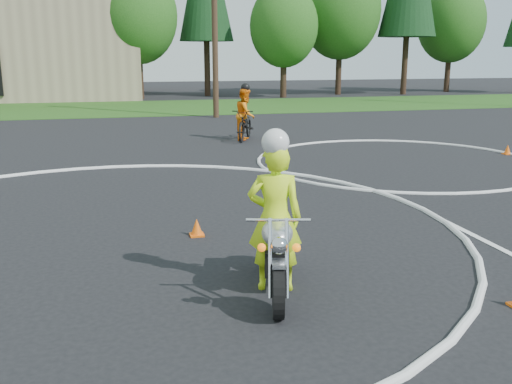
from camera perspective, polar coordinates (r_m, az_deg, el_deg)
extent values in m
plane|color=black|center=(7.40, -14.17, -10.87)|extent=(120.00, 120.00, 0.00)
cube|color=#1E4714|center=(33.89, -14.24, 8.10)|extent=(120.00, 10.00, 0.02)
torus|color=silver|center=(10.21, -14.20, -3.95)|extent=(12.12, 12.12, 0.12)
torus|color=silver|center=(16.97, 13.89, 3.00)|extent=(8.10, 8.10, 0.10)
cylinder|color=black|center=(6.74, 2.25, -9.89)|extent=(0.29, 0.67, 0.65)
cylinder|color=black|center=(8.16, 1.90, -5.62)|extent=(0.29, 0.67, 0.65)
cube|color=black|center=(7.46, 2.05, -6.62)|extent=(0.44, 0.66, 0.33)
ellipsoid|color=silver|center=(7.12, 2.13, -4.09)|extent=(0.55, 0.77, 0.31)
cube|color=black|center=(7.65, 2.01, -3.17)|extent=(0.44, 0.70, 0.11)
cylinder|color=white|center=(6.68, 1.41, -6.59)|extent=(0.14, 0.39, 0.88)
cylinder|color=white|center=(6.68, 3.10, -6.58)|extent=(0.14, 0.39, 0.88)
cube|color=silver|center=(6.59, 2.29, -7.18)|extent=(0.21, 0.27, 0.05)
cylinder|color=white|center=(6.73, 2.24, -2.82)|extent=(0.75, 0.23, 0.04)
sphere|color=silver|center=(6.42, 2.33, -5.36)|extent=(0.20, 0.20, 0.20)
sphere|color=#D95B0A|center=(6.45, 0.57, -5.58)|extent=(0.10, 0.10, 0.10)
sphere|color=orange|center=(6.46, 4.07, -5.57)|extent=(0.10, 0.10, 0.10)
cylinder|color=silver|center=(7.91, 3.22, -6.26)|extent=(0.30, 0.87, 0.09)
imported|color=#D3FC1A|center=(7.33, 1.89, -2.62)|extent=(0.80, 0.62, 1.93)
sphere|color=silver|center=(7.07, 1.96, 4.99)|extent=(0.35, 0.35, 0.35)
imported|color=black|center=(20.68, -1.05, 6.76)|extent=(1.51, 2.23, 1.11)
imported|color=orange|center=(20.64, -1.06, 7.78)|extent=(1.00, 1.10, 1.85)
sphere|color=black|center=(20.56, -1.07, 10.41)|extent=(0.32, 0.32, 0.32)
cone|color=#FB5F0D|center=(9.76, -5.95, -3.52)|extent=(0.22, 0.22, 0.30)
cube|color=#FB5F0D|center=(9.81, -5.93, -4.28)|extent=(0.24, 0.24, 0.03)
cone|color=#FB5F0D|center=(19.32, 23.85, 3.91)|extent=(0.22, 0.22, 0.30)
cube|color=#FB5F0D|center=(19.34, 23.81, 3.52)|extent=(0.24, 0.24, 0.03)
cylinder|color=#382619|center=(40.82, -11.52, 11.37)|extent=(0.44, 0.44, 3.24)
ellipsoid|color=#1E5116|center=(40.88, -11.79, 16.92)|extent=(5.40, 5.40, 6.48)
cylinder|color=#382619|center=(43.31, -4.90, 12.18)|extent=(0.44, 0.44, 3.96)
cylinder|color=#382619|center=(41.51, 2.76, 11.40)|extent=(0.44, 0.44, 2.88)
ellipsoid|color=#1E5116|center=(41.52, 2.81, 16.26)|extent=(4.80, 4.80, 5.76)
cylinder|color=#382619|center=(45.04, 8.26, 11.91)|extent=(0.44, 0.44, 3.60)
ellipsoid|color=#1E5116|center=(45.13, 8.46, 17.50)|extent=(6.00, 6.00, 7.20)
cylinder|color=#382619|center=(46.24, 14.64, 12.11)|extent=(0.44, 0.44, 4.32)
cylinder|color=#382619|center=(50.50, 18.61, 11.32)|extent=(0.44, 0.44, 3.24)
ellipsoid|color=#1E5116|center=(50.54, 18.96, 15.80)|extent=(5.40, 5.40, 6.48)
cylinder|color=#382619|center=(41.84, -17.15, 10.85)|extent=(0.44, 0.44, 2.88)
ellipsoid|color=#1E5116|center=(41.85, -17.49, 15.66)|extent=(4.80, 4.80, 5.76)
cylinder|color=#473321|center=(28.24, -4.18, 17.59)|extent=(0.28, 0.28, 10.00)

